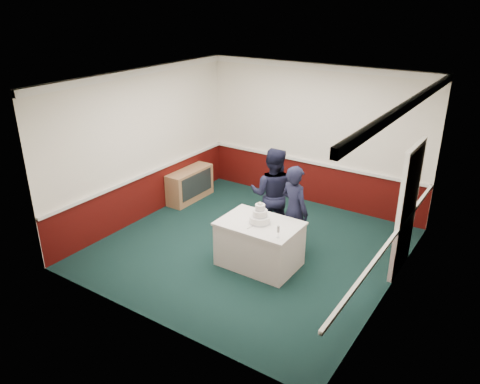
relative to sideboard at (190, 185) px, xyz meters
The scene contains 9 objects.
ground 2.55m from the sideboard, 25.80° to the right, with size 5.00×5.00×0.00m, color #122D28.
room_shell 2.90m from the sideboard, 11.75° to the right, with size 5.00×5.00×3.00m.
sideboard is the anchor object (origin of this frame).
cake_table 3.10m from the sideboard, 28.76° to the right, with size 1.32×0.92×0.79m.
wedding_cake 3.14m from the sideboard, 28.76° to the right, with size 0.35×0.35×0.36m.
cake_knife 3.20m from the sideboard, 32.19° to the right, with size 0.01×0.22×0.01m, color silver.
champagne_flute 3.71m from the sideboard, 28.84° to the right, with size 0.05×0.05×0.21m.
person_man 2.52m from the sideboard, 12.36° to the right, with size 0.86×0.67×1.76m, color black.
person_woman 3.14m from the sideboard, 15.09° to the right, with size 0.60×0.39×1.63m, color black.
Camera 1 is at (3.97, -6.29, 4.26)m, focal length 35.00 mm.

